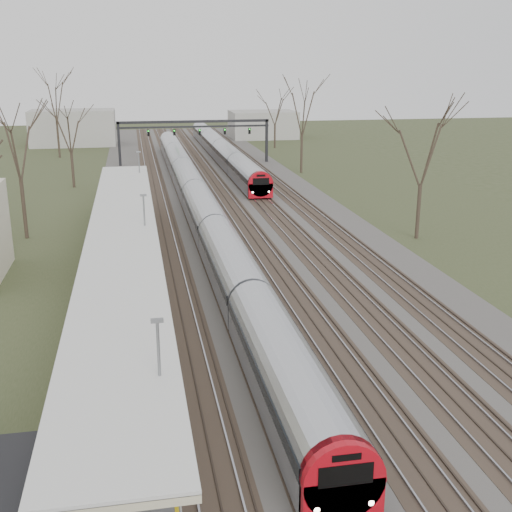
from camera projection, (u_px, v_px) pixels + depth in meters
The scene contains 8 objects.
track_bed at pixel (226, 210), 61.64m from camera, with size 24.00×160.00×0.22m.
platform at pixel (126, 266), 43.39m from camera, with size 3.50×69.00×1.00m, color #9E9B93.
canopy at pixel (122, 234), 38.15m from camera, with size 4.10×50.00×3.11m.
signal_gantry at pixel (194, 129), 88.44m from camera, with size 21.00×0.59×6.08m.
tree_west_far at pixel (16, 139), 49.66m from camera, with size 5.50×5.50×11.33m.
tree_east_far at pixel (423, 149), 49.78m from camera, with size 5.00×5.00×10.30m.
train_near at pixel (196, 196), 61.27m from camera, with size 2.62×90.21×3.05m.
train_far at pixel (221, 150), 93.73m from camera, with size 2.62×60.21×3.05m.
Camera 1 is at (-8.13, -4.76, 13.70)m, focal length 45.00 mm.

